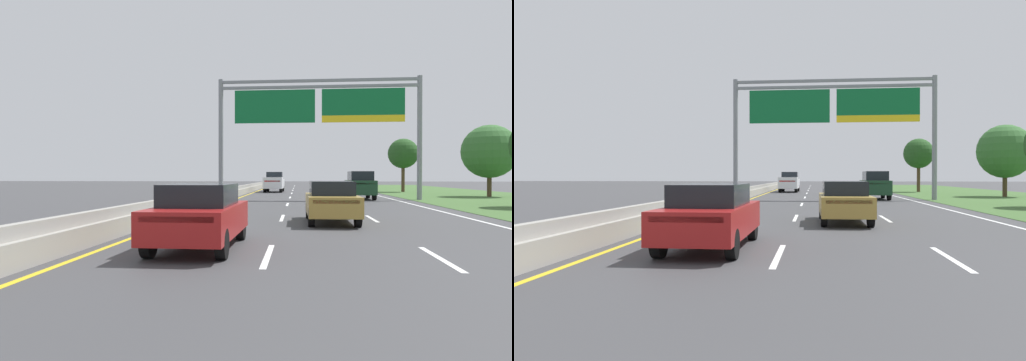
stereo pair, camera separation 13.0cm
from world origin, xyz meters
TOP-DOWN VIEW (x-y plane):
  - ground_plane at (0.00, 35.00)m, footprint 220.00×220.00m
  - lane_striping at (0.00, 34.54)m, footprint 11.96×106.00m
  - grass_verge_right at (13.95, 35.00)m, footprint 14.00×110.00m
  - median_barrier_concrete at (-6.60, 35.00)m, footprint 0.60×110.00m
  - overhead_sign_gantry at (0.30, 34.40)m, footprint 15.06×0.42m
  - pickup_truck_white at (-3.82, 49.95)m, footprint 2.11×5.44m
  - car_gold_centre_lane_sedan at (0.06, 17.81)m, footprint 1.86×4.42m
  - car_red_left_lane_sedan at (-3.57, 11.40)m, footprint 1.85×4.41m
  - car_darkgreen_right_lane_suv at (3.50, 35.46)m, footprint 1.94×4.72m
  - roadside_tree_far at (14.85, 40.20)m, footprint 4.49×4.49m
  - roadside_tree_distant at (10.19, 50.97)m, footprint 3.24×3.24m

SIDE VIEW (x-z plane):
  - ground_plane at x=0.00m, z-range 0.00..0.00m
  - lane_striping at x=0.00m, z-range 0.00..0.01m
  - grass_verge_right at x=13.95m, z-range 0.00..0.02m
  - median_barrier_concrete at x=-6.60m, z-range -0.07..0.78m
  - car_gold_centre_lane_sedan at x=0.06m, z-range 0.03..1.60m
  - car_red_left_lane_sedan at x=-3.57m, z-range 0.03..1.60m
  - pickup_truck_white at x=-3.82m, z-range -0.03..2.17m
  - car_darkgreen_right_lane_suv at x=3.50m, z-range 0.04..2.15m
  - roadside_tree_far at x=14.85m, z-range 0.78..6.86m
  - roadside_tree_distant at x=10.19m, z-range 1.26..7.09m
  - overhead_sign_gantry at x=0.30m, z-range 1.96..11.05m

